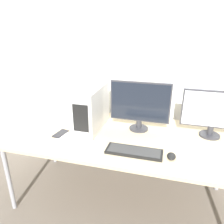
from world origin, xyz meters
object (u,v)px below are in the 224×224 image
at_px(monitor_main, 140,104).
at_px(keyboard, 134,151).
at_px(cell_phone, 61,134).
at_px(pc_tower, 91,108).
at_px(monitor_right_near, 214,112).
at_px(mouse, 171,156).

xyz_separation_m(monitor_main, keyboard, (0.03, -0.41, -0.23)).
bearing_deg(cell_phone, monitor_main, 31.56).
xyz_separation_m(pc_tower, monitor_right_near, (1.04, 0.11, 0.03)).
bearing_deg(monitor_right_near, cell_phone, -166.22).
distance_m(monitor_main, cell_phone, 0.75).
bearing_deg(monitor_main, mouse, -52.88).
relative_size(monitor_main, mouse, 5.47).
height_order(pc_tower, monitor_main, monitor_main).
height_order(monitor_right_near, keyboard, monitor_right_near).
height_order(monitor_right_near, mouse, monitor_right_near).
distance_m(pc_tower, monitor_right_near, 1.05).
bearing_deg(keyboard, pc_tower, 144.33).
bearing_deg(monitor_right_near, monitor_main, -177.08).
bearing_deg(cell_phone, pc_tower, 50.61).
relative_size(monitor_right_near, mouse, 5.33).
height_order(pc_tower, keyboard, pc_tower).
bearing_deg(cell_phone, monitor_right_near, 22.17).
relative_size(pc_tower, keyboard, 1.18).
bearing_deg(mouse, keyboard, -178.68).
distance_m(pc_tower, keyboard, 0.59).
bearing_deg(keyboard, mouse, 1.32).
xyz_separation_m(pc_tower, cell_phone, (-0.22, -0.20, -0.19)).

